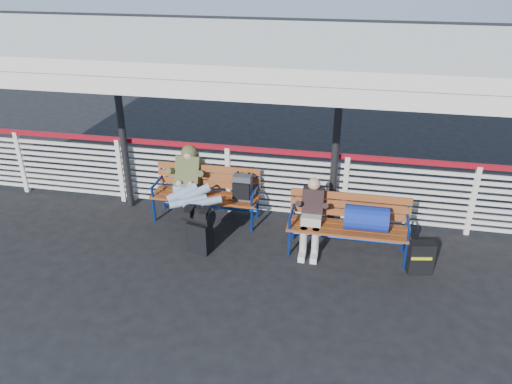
% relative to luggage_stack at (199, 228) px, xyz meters
% --- Properties ---
extents(ground, '(60.00, 60.00, 0.00)m').
position_rel_luggage_stack_xyz_m(ground, '(0.10, -0.54, -0.41)').
color(ground, black).
rests_on(ground, ground).
extents(fence, '(12.08, 0.08, 1.24)m').
position_rel_luggage_stack_xyz_m(fence, '(0.10, 1.36, 0.26)').
color(fence, silver).
rests_on(fence, ground).
extents(canopy, '(12.60, 3.60, 3.16)m').
position_rel_luggage_stack_xyz_m(canopy, '(0.10, 0.33, 2.64)').
color(canopy, silver).
rests_on(canopy, ground).
extents(luggage_stack, '(0.50, 0.36, 0.74)m').
position_rel_luggage_stack_xyz_m(luggage_stack, '(0.00, 0.00, 0.00)').
color(luggage_stack, black).
rests_on(luggage_stack, ground).
extents(bench_left, '(1.80, 0.56, 0.92)m').
position_rel_luggage_stack_xyz_m(bench_left, '(-0.03, 1.04, 0.18)').
color(bench_left, '#9D471E').
rests_on(bench_left, ground).
extents(bench_right, '(1.80, 0.56, 0.92)m').
position_rel_luggage_stack_xyz_m(bench_right, '(2.34, 0.40, 0.21)').
color(bench_right, '#9D471E').
rests_on(bench_right, ground).
extents(traveler_man, '(0.94, 1.64, 0.77)m').
position_rel_luggage_stack_xyz_m(traveler_man, '(-0.35, 0.69, 0.27)').
color(traveler_man, '#9CB7D3').
rests_on(traveler_man, ground).
extents(companion_person, '(0.32, 0.66, 1.15)m').
position_rel_luggage_stack_xyz_m(companion_person, '(1.65, 0.40, 0.19)').
color(companion_person, '#AFAA9E').
rests_on(companion_person, ground).
extents(suitcase_side, '(0.38, 0.27, 0.49)m').
position_rel_luggage_stack_xyz_m(suitcase_side, '(3.25, 0.10, -0.16)').
color(suitcase_side, black).
rests_on(suitcase_side, ground).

